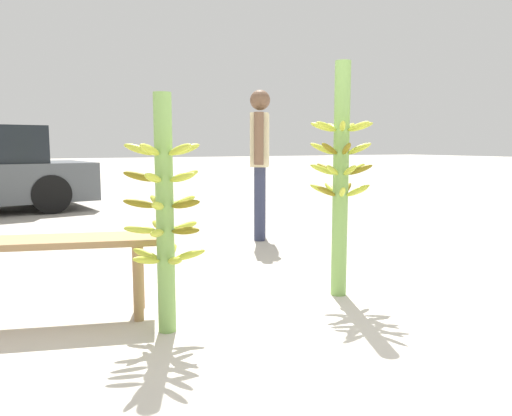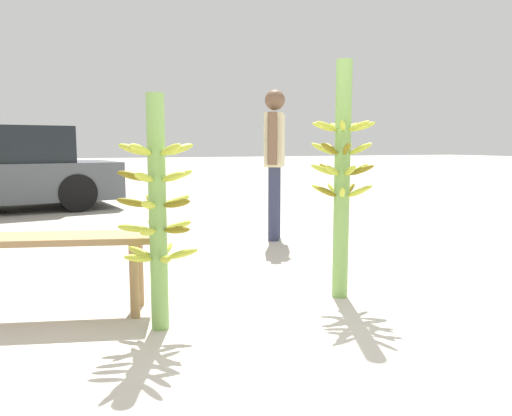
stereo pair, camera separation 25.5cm
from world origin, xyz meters
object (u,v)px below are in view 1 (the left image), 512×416
(banana_stalk_center, at_px, (341,175))
(vendor_person, at_px, (260,151))
(banana_stalk_left, at_px, (165,211))
(market_bench, at_px, (39,253))

(banana_stalk_center, distance_m, vendor_person, 2.19)
(banana_stalk_left, distance_m, market_bench, 0.85)
(banana_stalk_center, distance_m, market_bench, 2.00)
(vendor_person, distance_m, market_bench, 3.01)
(banana_stalk_center, relative_size, market_bench, 1.12)
(vendor_person, bearing_deg, banana_stalk_center, 17.47)
(banana_stalk_center, relative_size, vendor_person, 0.98)
(banana_stalk_left, relative_size, banana_stalk_center, 0.83)
(banana_stalk_left, height_order, banana_stalk_center, banana_stalk_center)
(banana_stalk_center, height_order, market_bench, banana_stalk_center)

